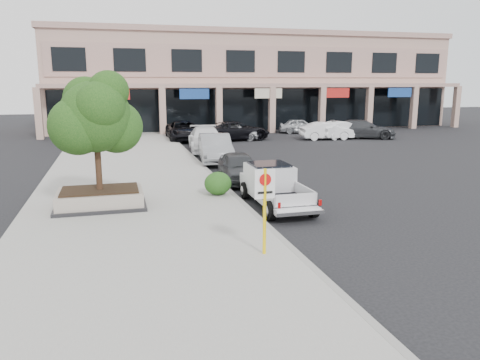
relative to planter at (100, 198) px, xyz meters
name	(u,v)px	position (x,y,z in m)	size (l,w,h in m)	color
ground	(306,222)	(6.74, -3.19, -0.48)	(120.00, 120.00, 0.00)	black
sidewalk	(132,190)	(1.24, 2.81, -0.40)	(8.00, 52.00, 0.15)	gray
curb	(222,185)	(5.19, 2.81, -0.40)	(0.20, 52.00, 0.15)	gray
strip_mall	(251,81)	(14.74, 30.74, 4.27)	(40.55, 12.43, 9.50)	tan
planter	(100,198)	(0.00, 0.00, 0.00)	(3.20, 2.20, 0.68)	black
planter_tree	(99,117)	(0.13, 0.15, 2.94)	(2.90, 2.55, 4.00)	black
no_parking_sign	(265,200)	(4.31, -6.06, 1.16)	(0.55, 0.09, 2.30)	yellow
hedge	(218,183)	(4.54, 0.74, 0.14)	(1.10, 0.99, 0.94)	#224614
pickup_truck	(277,187)	(6.39, -1.13, 0.29)	(1.81, 4.88, 1.54)	silver
curb_car_a	(238,167)	(6.18, 3.67, 0.22)	(1.64, 4.08, 1.39)	#2F3134
curb_car_b	(215,148)	(6.26, 9.30, 0.34)	(1.73, 4.97, 1.64)	gray
curb_car_c	(206,139)	(6.61, 13.92, 0.32)	(2.24, 5.51, 1.60)	white
curb_car_d	(184,131)	(6.01, 20.17, 0.30)	(2.56, 5.54, 1.54)	black
lot_car_a	(233,131)	(9.90, 19.29, 0.25)	(1.70, 4.23, 1.44)	#A0A2A8
lot_car_b	(327,131)	(17.35, 17.67, 0.23)	(1.49, 4.28, 1.41)	white
lot_car_c	(363,129)	(20.64, 17.68, 0.29)	(2.15, 5.28, 1.53)	#303235
lot_car_d	(236,131)	(10.11, 19.19, 0.29)	(2.54, 5.50, 1.53)	black
lot_car_e	(301,126)	(17.11, 22.65, 0.19)	(1.57, 3.90, 1.33)	#ADB0B5
lot_car_f	(342,130)	(18.84, 17.98, 0.25)	(1.52, 4.37, 1.44)	silver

